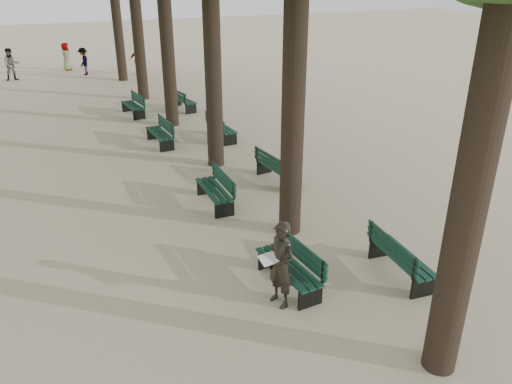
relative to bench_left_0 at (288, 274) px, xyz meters
name	(u,v)px	position (x,y,z in m)	size (l,w,h in m)	color
ground	(296,318)	(-0.37, -0.97, -0.27)	(120.00, 120.00, 0.00)	beige
bench_left_0	(288,274)	(0.00, 0.00, 0.00)	(0.67, 1.83, 0.92)	black
bench_left_1	(215,196)	(0.00, 4.16, 0.00)	(0.64, 1.82, 0.92)	black
bench_left_2	(160,138)	(0.00, 9.74, 0.00)	(0.64, 1.82, 0.92)	black
bench_left_3	(133,109)	(0.00, 14.15, 0.00)	(0.74, 1.85, 0.92)	black
bench_right_0	(400,264)	(2.27, -0.66, 0.00)	(0.77, 1.85, 0.92)	black
bench_right_1	(278,173)	(2.27, 4.86, 0.00)	(0.71, 1.84, 0.92)	black
bench_right_2	(222,132)	(2.27, 9.42, 0.00)	(0.63, 1.82, 0.92)	black
bench_right_3	(183,104)	(2.27, 14.15, 0.00)	(0.80, 1.86, 0.92)	black
man_with_map	(281,265)	(-0.42, -0.45, 0.59)	(0.69, 0.75, 1.71)	black
pedestrian_a	(12,64)	(-4.55, 24.60, 0.62)	(0.87, 0.36, 1.79)	#262628
pedestrian_b	(84,61)	(-0.63, 24.56, 0.53)	(1.03, 0.32, 1.60)	#262628
pedestrian_d	(66,57)	(-1.40, 26.58, 0.57)	(0.83, 0.34, 1.69)	#262628
pedestrian_c	(138,60)	(2.35, 23.46, 0.55)	(0.96, 0.33, 1.64)	#262628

